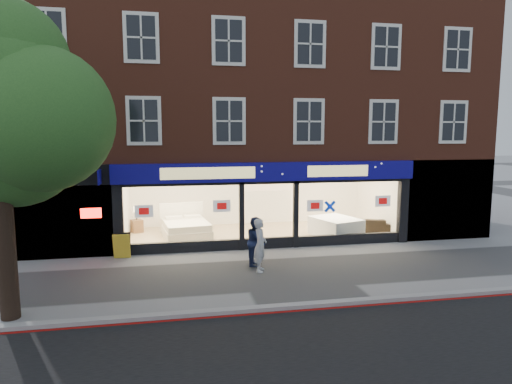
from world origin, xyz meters
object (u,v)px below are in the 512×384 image
object	(u,v)px
sofa	(365,225)
a_board	(122,246)
display_bed	(186,228)
pedestrian_blue	(256,241)
pedestrian_grey	(260,245)
mattress_stack	(336,227)

from	to	relation	value
sofa	a_board	bearing A→B (deg)	29.54
display_bed	pedestrian_blue	bearing A→B (deg)	-70.95
a_board	pedestrian_grey	world-z (taller)	pedestrian_grey
display_bed	mattress_stack	xyz separation A→B (m)	(6.15, -1.08, 0.02)
display_bed	sofa	world-z (taller)	display_bed
display_bed	mattress_stack	bearing A→B (deg)	-17.72
pedestrian_grey	mattress_stack	bearing A→B (deg)	-29.85
sofa	pedestrian_grey	bearing A→B (deg)	56.70
pedestrian_grey	pedestrian_blue	size ratio (longest dim) A/B	1.04
mattress_stack	a_board	xyz separation A→B (m)	(-8.48, -1.45, -0.03)
mattress_stack	pedestrian_grey	world-z (taller)	pedestrian_grey
mattress_stack	a_board	distance (m)	8.60
a_board	pedestrian_blue	bearing A→B (deg)	-17.22
sofa	pedestrian_grey	size ratio (longest dim) A/B	1.26
display_bed	mattress_stack	distance (m)	6.25
sofa	display_bed	bearing A→B (deg)	13.96
pedestrian_grey	sofa	bearing A→B (deg)	-35.97
sofa	mattress_stack	bearing A→B (deg)	34.39
sofa	a_board	xyz separation A→B (m)	(-9.98, -1.87, 0.04)
mattress_stack	display_bed	bearing A→B (deg)	170.02
mattress_stack	sofa	xyz separation A→B (m)	(1.50, 0.41, -0.07)
display_bed	pedestrian_grey	world-z (taller)	pedestrian_grey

